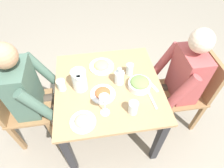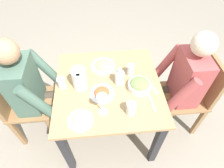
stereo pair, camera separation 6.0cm
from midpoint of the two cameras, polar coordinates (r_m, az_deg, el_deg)
ground_plane at (r=2.20m, az=-0.08°, el=-12.83°), size 8.00×8.00×0.00m
dining_table at (r=1.69m, az=-0.10°, el=-3.10°), size 0.89×0.89×0.73m
chair_near at (r=2.00m, az=24.06°, el=-2.40°), size 0.40×0.40×0.90m
chair_far at (r=1.94m, az=-25.27°, el=-4.86°), size 0.40×0.40×0.90m
diner_near at (r=1.80m, az=19.74°, el=-0.06°), size 0.48×0.53×1.19m
diner_far at (r=1.77m, az=-20.64°, el=-1.74°), size 0.48×0.53×1.19m
water_pitcher at (r=1.53m, az=-8.72°, el=1.64°), size 0.16×0.12×0.19m
salad_bowl at (r=1.56m, az=9.40°, el=-0.30°), size 0.19×0.19×0.09m
plate_rice_curry at (r=1.52m, az=-1.93°, el=-2.74°), size 0.20×0.20×0.05m
plate_fries at (r=1.74m, az=-1.79°, el=5.70°), size 0.23×0.23×0.05m
plate_beans at (r=1.40m, az=-8.41°, el=-10.65°), size 0.19×0.19×0.05m
water_glass_far_right at (r=1.59m, az=-13.98°, el=0.31°), size 0.07×0.07×0.10m
water_glass_center at (r=1.65m, az=6.67°, el=4.17°), size 0.06×0.06×0.11m
water_glass_near_left at (r=1.40m, az=7.04°, el=-7.46°), size 0.07×0.07×0.11m
wine_glass at (r=1.32m, az=-1.65°, el=-5.26°), size 0.08×0.08×0.20m
oil_carafe at (r=1.57m, az=3.37°, el=1.73°), size 0.08×0.08×0.16m
fork_near at (r=1.62m, az=12.99°, el=-0.77°), size 0.17×0.08×0.01m
knife_near at (r=1.52m, az=12.88°, el=-5.21°), size 0.19×0.04×0.01m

